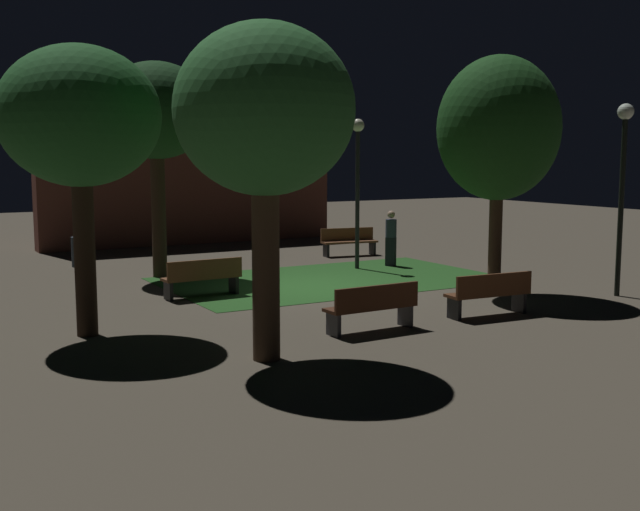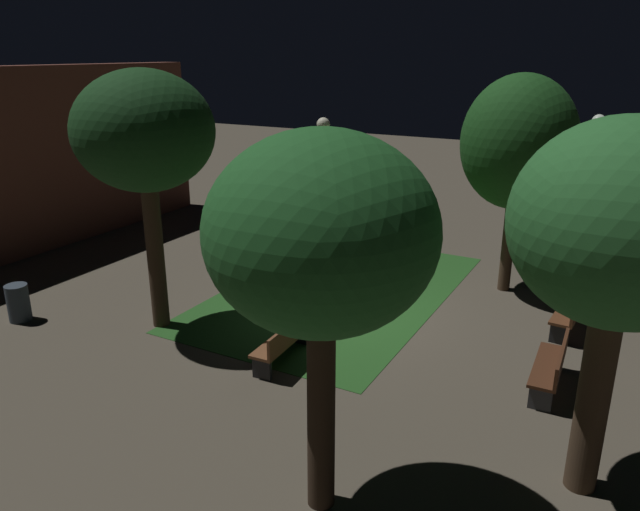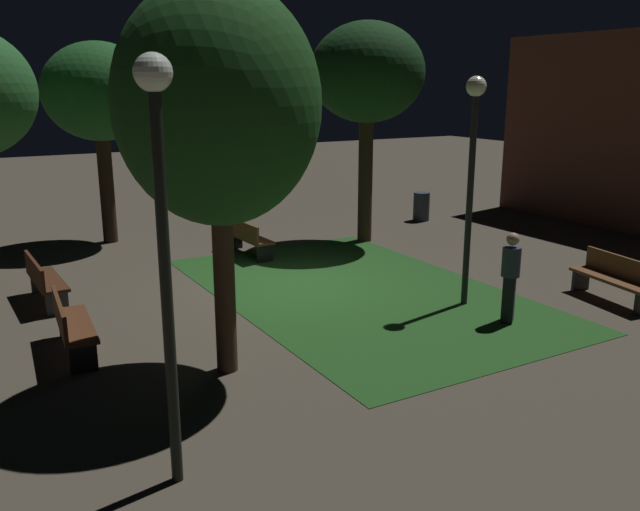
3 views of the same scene
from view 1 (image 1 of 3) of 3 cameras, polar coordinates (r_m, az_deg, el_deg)
ground_plane at (r=19.06m, az=-0.48°, el=-2.34°), size 60.00×60.00×0.00m
grass_lawn at (r=20.25m, az=0.84°, el=-1.75°), size 8.47×5.22×0.01m
bench_corner at (r=14.27m, az=3.88°, el=-3.68°), size 1.81×0.54×0.88m
bench_near_trees at (r=15.95m, az=12.28°, el=-2.66°), size 1.83×0.60×0.88m
bench_path_side at (r=17.86m, az=-8.52°, el=-1.52°), size 1.82×0.56×0.88m
bench_by_lamp at (r=25.02m, az=2.10°, el=1.08°), size 1.85×0.76×0.88m
tree_right_canopy at (r=14.33m, az=-17.12°, el=9.49°), size 2.81×2.81×5.10m
tree_back_left at (r=18.29m, az=12.86°, el=8.95°), size 2.77×2.77×5.43m
tree_left_canopy at (r=20.90m, az=-11.86°, el=10.14°), size 2.90×2.90×5.59m
tree_near_wall at (r=12.08m, az=-4.07°, el=10.27°), size 2.77×2.77×5.21m
lamp_post_path_center at (r=18.92m, az=21.21°, el=6.13°), size 0.36×0.36×4.34m
lamp_post_plaza_west at (r=21.98m, az=2.76°, el=6.50°), size 0.36×0.36×4.20m
trash_bin at (r=23.59m, az=-17.06°, el=0.26°), size 0.50×0.50×0.86m
pedestrian at (r=22.71m, az=5.19°, el=1.36°), size 0.33×0.34×1.61m
building_wall_backdrop at (r=28.83m, az=-9.37°, el=6.34°), size 10.91×0.80×5.50m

